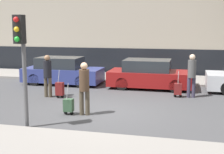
% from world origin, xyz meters
% --- Properties ---
extents(ground_plane, '(80.00, 80.00, 0.00)m').
position_xyz_m(ground_plane, '(0.00, 0.00, 0.00)').
color(ground_plane, '#424244').
extents(sidewalk_near, '(28.00, 2.50, 0.12)m').
position_xyz_m(sidewalk_near, '(0.00, -3.75, 0.06)').
color(sidewalk_near, gray).
rests_on(sidewalk_near, ground_plane).
extents(sidewalk_far, '(28.00, 3.00, 0.12)m').
position_xyz_m(sidewalk_far, '(0.00, 7.00, 0.06)').
color(sidewalk_far, gray).
rests_on(sidewalk_far, ground_plane).
extents(parked_car_0, '(4.06, 1.73, 1.40)m').
position_xyz_m(parked_car_0, '(-3.58, 4.67, 0.66)').
color(parked_car_0, navy).
rests_on(parked_car_0, ground_plane).
extents(parked_car_1, '(4.02, 1.84, 1.40)m').
position_xyz_m(parked_car_1, '(0.99, 4.65, 0.65)').
color(parked_car_1, maroon).
rests_on(parked_car_1, ground_plane).
extents(pedestrian_left, '(0.35, 0.34, 1.80)m').
position_xyz_m(pedestrian_left, '(-2.97, 1.65, 1.03)').
color(pedestrian_left, '#4C4233').
rests_on(pedestrian_left, ground_plane).
extents(trolley_left, '(0.34, 0.29, 1.20)m').
position_xyz_m(trolley_left, '(-2.42, 1.62, 0.39)').
color(trolley_left, maroon).
rests_on(trolley_left, ground_plane).
extents(pedestrian_center, '(0.35, 0.34, 1.80)m').
position_xyz_m(pedestrian_center, '(-0.58, -0.57, 1.03)').
color(pedestrian_center, '#4C4233').
rests_on(pedestrian_center, ground_plane).
extents(trolley_center, '(0.34, 0.29, 1.09)m').
position_xyz_m(trolley_center, '(-1.12, -0.67, 0.33)').
color(trolley_center, '#335138').
rests_on(trolley_center, ground_plane).
extents(pedestrian_right, '(0.35, 0.34, 1.84)m').
position_xyz_m(pedestrian_right, '(2.95, 3.02, 1.06)').
color(pedestrian_right, '#383347').
rests_on(pedestrian_right, ground_plane).
extents(trolley_right, '(0.34, 0.29, 1.13)m').
position_xyz_m(trolley_right, '(2.41, 2.92, 0.35)').
color(trolley_right, maroon).
rests_on(trolley_right, ground_plane).
extents(traffic_light, '(0.28, 0.47, 3.30)m').
position_xyz_m(traffic_light, '(-1.83, -2.37, 2.37)').
color(traffic_light, '#515154').
rests_on(traffic_light, ground_plane).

